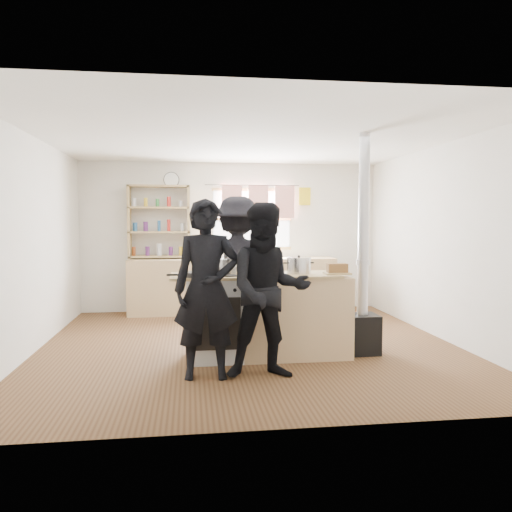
% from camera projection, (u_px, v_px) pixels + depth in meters
% --- Properties ---
extents(ground, '(5.00, 5.00, 0.01)m').
position_uv_depth(ground, '(249.00, 345.00, 6.11)').
color(ground, brown).
rests_on(ground, ground).
extents(back_counter, '(3.40, 0.55, 0.90)m').
position_uv_depth(back_counter, '(233.00, 285.00, 8.28)').
color(back_counter, tan).
rests_on(back_counter, ground).
extents(shelving_unit, '(1.00, 0.28, 1.20)m').
position_uv_depth(shelving_unit, '(159.00, 221.00, 8.16)').
color(shelving_unit, tan).
rests_on(shelving_unit, back_counter).
extents(thermos, '(0.10, 0.10, 0.32)m').
position_uv_depth(thermos, '(274.00, 248.00, 8.32)').
color(thermos, silver).
rests_on(thermos, back_counter).
extents(cooking_island, '(1.97, 0.64, 0.93)m').
position_uv_depth(cooking_island, '(268.00, 315.00, 5.55)').
color(cooking_island, white).
rests_on(cooking_island, ground).
extents(skillet_greens, '(0.30, 0.30, 0.05)m').
position_uv_depth(skillet_greens, '(198.00, 274.00, 5.25)').
color(skillet_greens, black).
rests_on(skillet_greens, cooking_island).
extents(roast_tray, '(0.37, 0.36, 0.07)m').
position_uv_depth(roast_tray, '(256.00, 271.00, 5.51)').
color(roast_tray, silver).
rests_on(roast_tray, cooking_island).
extents(stockpot_stove, '(0.25, 0.25, 0.20)m').
position_uv_depth(stockpot_stove, '(226.00, 266.00, 5.54)').
color(stockpot_stove, '#B5B5B8').
rests_on(stockpot_stove, cooking_island).
extents(stockpot_counter, '(0.27, 0.27, 0.21)m').
position_uv_depth(stockpot_counter, '(299.00, 265.00, 5.58)').
color(stockpot_counter, silver).
rests_on(stockpot_counter, cooking_island).
extents(bread_board, '(0.28, 0.20, 0.12)m').
position_uv_depth(bread_board, '(337.00, 270.00, 5.49)').
color(bread_board, tan).
rests_on(bread_board, cooking_island).
extents(flue_heater, '(0.35, 0.35, 2.50)m').
position_uv_depth(flue_heater, '(363.00, 296.00, 5.69)').
color(flue_heater, black).
rests_on(flue_heater, ground).
extents(person_near_left, '(0.64, 0.43, 1.73)m').
position_uv_depth(person_near_left, '(207.00, 289.00, 4.78)').
color(person_near_left, black).
rests_on(person_near_left, ground).
extents(person_near_right, '(0.83, 0.65, 1.69)m').
position_uv_depth(person_near_right, '(268.00, 291.00, 4.79)').
color(person_near_right, black).
rests_on(person_near_right, ground).
extents(person_far, '(1.26, 0.83, 1.83)m').
position_uv_depth(person_far, '(238.00, 268.00, 6.45)').
color(person_far, black).
rests_on(person_far, ground).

